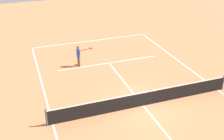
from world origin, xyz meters
name	(u,v)px	position (x,y,z in m)	size (l,w,h in m)	color
ground_plane	(143,106)	(0.00, 0.00, 0.00)	(60.00, 60.00, 0.00)	#D37A4C
court_lines	(143,106)	(0.00, 0.00, 0.00)	(10.96, 23.27, 0.01)	white
tennis_net	(144,99)	(0.00, 0.00, 0.50)	(11.56, 0.10, 1.07)	#4C4C51
player_serving	(79,54)	(2.32, -6.59, 1.02)	(1.32, 0.45, 1.71)	brown
tennis_ball	(106,79)	(1.07, -3.87, 0.03)	(0.07, 0.07, 0.07)	#CCE033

